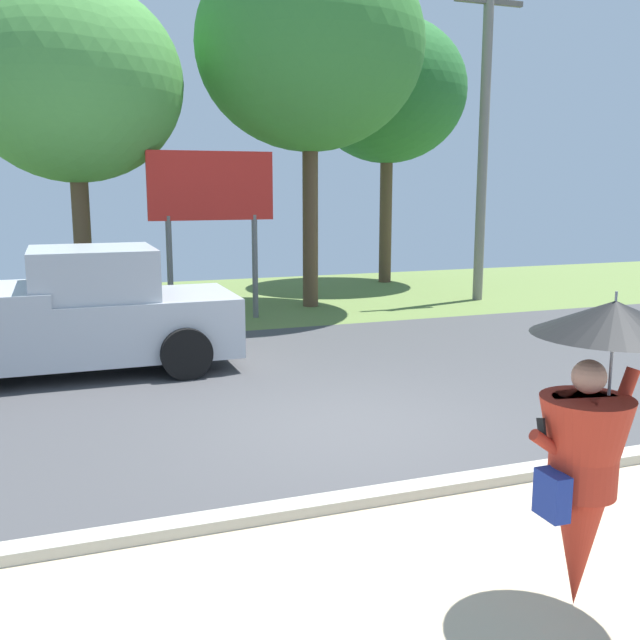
{
  "coord_description": "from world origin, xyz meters",
  "views": [
    {
      "loc": [
        -3.08,
        -7.55,
        2.78
      ],
      "look_at": [
        0.02,
        1.0,
        1.1
      ],
      "focal_mm": 40.58,
      "sensor_mm": 36.0,
      "label": 1
    }
  ],
  "objects_px": {
    "monk_pedestrian": "(590,446)",
    "tree_center_back": "(388,91)",
    "roadside_billboard": "(211,198)",
    "tree_left_far": "(73,83)",
    "pickup_truck": "(62,316)",
    "tree_right_mid": "(310,46)",
    "utility_pole": "(484,135)"
  },
  "relations": [
    {
      "from": "monk_pedestrian",
      "to": "tree_right_mid",
      "type": "bearing_deg",
      "value": 92.77
    },
    {
      "from": "roadside_billboard",
      "to": "tree_center_back",
      "type": "distance_m",
      "value": 8.06
    },
    {
      "from": "roadside_billboard",
      "to": "tree_right_mid",
      "type": "xyz_separation_m",
      "value": [
        2.52,
        1.04,
        3.32
      ]
    },
    {
      "from": "tree_right_mid",
      "to": "tree_center_back",
      "type": "bearing_deg",
      "value": 44.15
    },
    {
      "from": "tree_center_back",
      "to": "tree_right_mid",
      "type": "distance_m",
      "value": 4.94
    },
    {
      "from": "tree_left_far",
      "to": "tree_right_mid",
      "type": "xyz_separation_m",
      "value": [
        5.06,
        0.11,
        1.05
      ]
    },
    {
      "from": "pickup_truck",
      "to": "utility_pole",
      "type": "height_order",
      "value": "utility_pole"
    },
    {
      "from": "monk_pedestrian",
      "to": "tree_center_back",
      "type": "bearing_deg",
      "value": 83.16
    },
    {
      "from": "utility_pole",
      "to": "tree_center_back",
      "type": "height_order",
      "value": "utility_pole"
    },
    {
      "from": "roadside_billboard",
      "to": "utility_pole",
      "type": "bearing_deg",
      "value": 4.61
    },
    {
      "from": "monk_pedestrian",
      "to": "tree_left_far",
      "type": "bearing_deg",
      "value": 115.99
    },
    {
      "from": "roadside_billboard",
      "to": "tree_left_far",
      "type": "bearing_deg",
      "value": 159.91
    },
    {
      "from": "roadside_billboard",
      "to": "tree_right_mid",
      "type": "height_order",
      "value": "tree_right_mid"
    },
    {
      "from": "tree_left_far",
      "to": "utility_pole",
      "type": "bearing_deg",
      "value": -2.36
    },
    {
      "from": "pickup_truck",
      "to": "tree_right_mid",
      "type": "distance_m",
      "value": 8.78
    },
    {
      "from": "monk_pedestrian",
      "to": "tree_left_far",
      "type": "xyz_separation_m",
      "value": [
        -2.67,
        12.26,
        3.7
      ]
    },
    {
      "from": "pickup_truck",
      "to": "utility_pole",
      "type": "bearing_deg",
      "value": 26.89
    },
    {
      "from": "tree_right_mid",
      "to": "pickup_truck",
      "type": "bearing_deg",
      "value": -140.38
    },
    {
      "from": "monk_pedestrian",
      "to": "tree_center_back",
      "type": "xyz_separation_m",
      "value": [
        5.92,
        15.8,
        4.34
      ]
    },
    {
      "from": "monk_pedestrian",
      "to": "pickup_truck",
      "type": "height_order",
      "value": "monk_pedestrian"
    },
    {
      "from": "pickup_truck",
      "to": "roadside_billboard",
      "type": "relative_size",
      "value": 1.49
    },
    {
      "from": "tree_center_back",
      "to": "tree_right_mid",
      "type": "bearing_deg",
      "value": -135.85
    },
    {
      "from": "utility_pole",
      "to": "tree_center_back",
      "type": "relative_size",
      "value": 1.02
    },
    {
      "from": "roadside_billboard",
      "to": "tree_center_back",
      "type": "bearing_deg",
      "value": 36.46
    },
    {
      "from": "monk_pedestrian",
      "to": "roadside_billboard",
      "type": "xyz_separation_m",
      "value": [
        -0.13,
        11.33,
        1.43
      ]
    },
    {
      "from": "roadside_billboard",
      "to": "tree_left_far",
      "type": "relative_size",
      "value": 0.51
    },
    {
      "from": "pickup_truck",
      "to": "tree_right_mid",
      "type": "xyz_separation_m",
      "value": [
        5.56,
        4.6,
        5.0
      ]
    },
    {
      "from": "monk_pedestrian",
      "to": "tree_left_far",
      "type": "height_order",
      "value": "tree_left_far"
    },
    {
      "from": "pickup_truck",
      "to": "tree_center_back",
      "type": "relative_size",
      "value": 0.69
    },
    {
      "from": "pickup_truck",
      "to": "tree_left_far",
      "type": "xyz_separation_m",
      "value": [
        0.5,
        4.49,
        3.95
      ]
    },
    {
      "from": "monk_pedestrian",
      "to": "tree_right_mid",
      "type": "xyz_separation_m",
      "value": [
        2.39,
        12.37,
        4.75
      ]
    },
    {
      "from": "utility_pole",
      "to": "tree_left_far",
      "type": "xyz_separation_m",
      "value": [
        -9.31,
        0.38,
        0.83
      ]
    }
  ]
}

